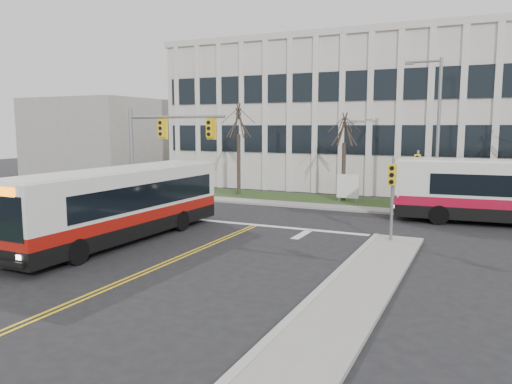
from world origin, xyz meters
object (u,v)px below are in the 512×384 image
at_px(streetlight, 435,126).
at_px(newspaper_box_blue, 30,222).
at_px(directory_sign, 348,187).
at_px(bus_main, 120,206).

height_order(streetlight, newspaper_box_blue, streetlight).
bearing_deg(newspaper_box_blue, directory_sign, 48.35).
bearing_deg(streetlight, directory_sign, 166.77).
bearing_deg(directory_sign, bus_main, -113.29).
relative_size(streetlight, bus_main, 0.76).
bearing_deg(bus_main, newspaper_box_blue, -175.46).
height_order(directory_sign, newspaper_box_blue, directory_sign).
distance_m(streetlight, directory_sign, 6.96).
height_order(bus_main, newspaper_box_blue, bus_main).
relative_size(bus_main, newspaper_box_blue, 12.82).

